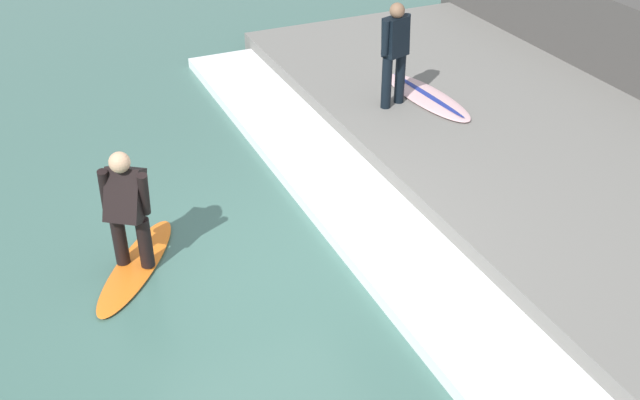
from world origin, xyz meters
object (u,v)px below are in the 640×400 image
Objects in this scene: surfer_riding at (126,205)px; surfboard_waiting_near at (427,97)px; surfer_waiting_near at (395,49)px; surfboard_riding at (136,266)px.

surfer_riding is 5.21m from surfboard_waiting_near.
surfer_waiting_near is 0.76× the size of surfboard_waiting_near.
surfboard_riding is at bearing -155.80° from surfer_waiting_near.
surfboard_waiting_near reaches higher than surfboard_riding.
surfer_riding is 4.67m from surfer_waiting_near.
surfboard_waiting_near is at bearing 21.26° from surfboard_riding.
surfer_riding is at bearing 0.00° from surfboard_riding.
surfer_riding is at bearing -158.74° from surfboard_waiting_near.
surfer_waiting_near reaches higher than surfer_riding.
surfboard_riding is at bearing 0.00° from surfer_riding.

